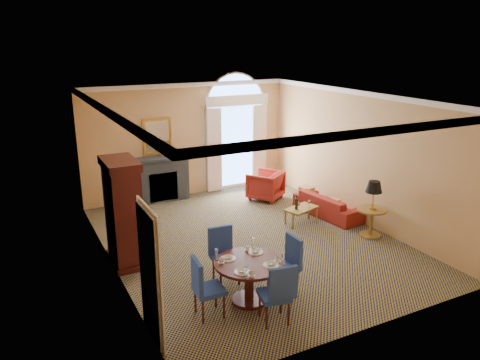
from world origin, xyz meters
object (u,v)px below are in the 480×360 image
side_table (373,203)px  armoire (123,214)px  armchair (265,185)px  coffee_table (301,209)px  dining_table (249,272)px  sofa (329,205)px

side_table → armoire: bearing=166.8°
armchair → armoire: bearing=-9.1°
armoire → coffee_table: 4.35m
dining_table → sofa: dining_table is taller
dining_table → sofa: 4.64m
sofa → side_table: (0.05, -1.50, 0.53)m
side_table → sofa: bearing=91.9°
coffee_table → side_table: (1.02, -1.33, 0.41)m
sofa → armoire: bearing=85.0°
dining_table → side_table: size_ratio=0.93×
armchair → side_table: 3.48m
coffee_table → sofa: bearing=-7.3°
dining_table → sofa: bearing=35.8°
sofa → side_table: size_ratio=1.49×
dining_table → side_table: side_table is taller
armoire → side_table: armoire is taller
armoire → armchair: 4.97m
dining_table → side_table: 4.00m
dining_table → armchair: 5.43m
dining_table → coffee_table: 3.77m
armoire → sofa: (5.27, 0.25, -0.76)m
armoire → dining_table: 2.92m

